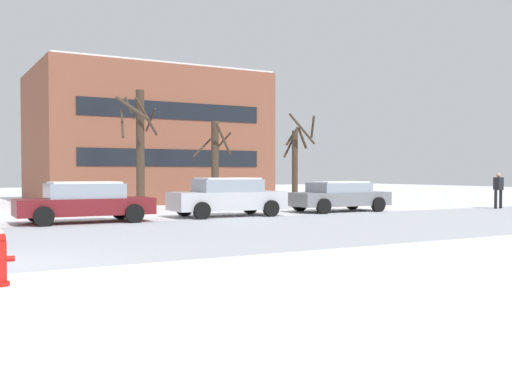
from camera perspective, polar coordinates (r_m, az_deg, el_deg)
The scene contains 8 objects.
parked_car_maroon at distance 21.00m, azimuth -16.11°, elevation -0.90°, with size 4.54×2.06×1.40m.
parked_car_silver at distance 23.05m, azimuth -2.76°, elevation -0.46°, with size 4.49×2.05×1.51m.
parked_car_gray at distance 26.13m, azimuth 7.96°, elevation -0.37°, with size 4.45×2.13×1.32m.
pedestrian_crossing at distance 30.33m, azimuth 22.24°, elevation 0.39°, with size 0.59×0.45×1.70m.
tree_far_left at distance 26.91m, azimuth -11.11°, elevation 4.38°, with size 1.85×2.16×5.37m.
tree_far_mid at distance 28.28m, azimuth -3.93°, elevation 2.81°, with size 1.62×1.62×4.14m.
tree_far_right at distance 28.99m, azimuth 3.90°, elevation 3.03°, with size 2.01×1.68×4.51m.
building_far_right at distance 35.94m, azimuth -10.63°, elevation 5.13°, with size 12.54×9.27×7.53m.
Camera 1 is at (-1.15, -11.70, 1.71)m, focal length 41.68 mm.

